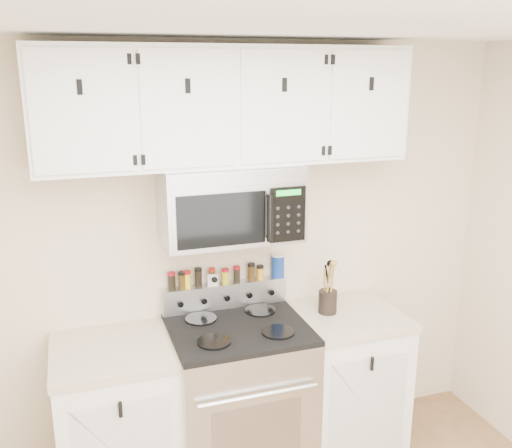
{
  "coord_description": "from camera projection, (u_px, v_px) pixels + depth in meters",
  "views": [
    {
      "loc": [
        -0.84,
        -1.37,
        2.36
      ],
      "look_at": [
        0.11,
        1.45,
        1.53
      ],
      "focal_mm": 40.0,
      "sensor_mm": 36.0,
      "label": 1
    }
  ],
  "objects": [
    {
      "name": "spice_jar_5",
      "position": [
        225.0,
        276.0,
        3.4
      ],
      "size": [
        0.04,
        0.04,
        0.09
      ],
      "color": "gold",
      "rests_on": "range"
    },
    {
      "name": "microwave",
      "position": [
        231.0,
        203.0,
        3.12
      ],
      "size": [
        0.76,
        0.44,
        0.42
      ],
      "color": "#9E9EA3",
      "rests_on": "back_wall"
    },
    {
      "name": "upper_cabinets",
      "position": [
        228.0,
        106.0,
        3.01
      ],
      "size": [
        2.0,
        0.35,
        0.62
      ],
      "color": "white",
      "rests_on": "back_wall"
    },
    {
      "name": "spice_jar_7",
      "position": [
        251.0,
        272.0,
        3.44
      ],
      "size": [
        0.04,
        0.04,
        0.11
      ],
      "color": "#402A0F",
      "rests_on": "range"
    },
    {
      "name": "range",
      "position": [
        239.0,
        399.0,
        3.31
      ],
      "size": [
        0.76,
        0.65,
        1.1
      ],
      "color": "#B7B7BA",
      "rests_on": "floor"
    },
    {
      "name": "spice_jar_8",
      "position": [
        260.0,
        272.0,
        3.46
      ],
      "size": [
        0.04,
        0.04,
        0.09
      ],
      "color": "orange",
      "rests_on": "range"
    },
    {
      "name": "base_cabinet_right",
      "position": [
        344.0,
        380.0,
        3.55
      ],
      "size": [
        0.64,
        0.62,
        0.92
      ],
      "color": "white",
      "rests_on": "floor"
    },
    {
      "name": "utensil_crock",
      "position": [
        328.0,
        300.0,
        3.41
      ],
      "size": [
        0.11,
        0.11,
        0.32
      ],
      "color": "black",
      "rests_on": "base_cabinet_right"
    },
    {
      "name": "spice_jar_2",
      "position": [
        187.0,
        279.0,
        3.32
      ],
      "size": [
        0.04,
        0.04,
        0.1
      ],
      "color": "yellow",
      "rests_on": "range"
    },
    {
      "name": "spice_jar_6",
      "position": [
        237.0,
        274.0,
        3.42
      ],
      "size": [
        0.04,
        0.04,
        0.1
      ],
      "color": "black",
      "rests_on": "range"
    },
    {
      "name": "spice_jar_0",
      "position": [
        172.0,
        281.0,
        3.3
      ],
      "size": [
        0.05,
        0.05,
        0.11
      ],
      "color": "black",
      "rests_on": "range"
    },
    {
      "name": "kitchen_timer",
      "position": [
        213.0,
        279.0,
        3.38
      ],
      "size": [
        0.08,
        0.07,
        0.07
      ],
      "primitive_type": "cube",
      "rotation": [
        0.0,
        0.0,
        -0.42
      ],
      "color": "silver",
      "rests_on": "range"
    },
    {
      "name": "spice_jar_4",
      "position": [
        212.0,
        276.0,
        3.37
      ],
      "size": [
        0.04,
        0.04,
        0.1
      ],
      "color": "#41230F",
      "rests_on": "range"
    },
    {
      "name": "base_cabinet_left",
      "position": [
        118.0,
        423.0,
        3.13
      ],
      "size": [
        0.64,
        0.62,
        0.92
      ],
      "color": "white",
      "rests_on": "floor"
    },
    {
      "name": "salt_canister",
      "position": [
        278.0,
        266.0,
        3.49
      ],
      "size": [
        0.08,
        0.08,
        0.15
      ],
      "color": "navy",
      "rests_on": "range"
    },
    {
      "name": "ceiling",
      "position": [
        394.0,
        10.0,
        1.47
      ],
      "size": [
        3.5,
        3.5,
        0.01
      ],
      "primitive_type": "cube",
      "color": "white",
      "rests_on": "back_wall"
    },
    {
      "name": "spice_jar_3",
      "position": [
        198.0,
        277.0,
        3.34
      ],
      "size": [
        0.04,
        0.04,
        0.11
      ],
      "color": "black",
      "rests_on": "range"
    },
    {
      "name": "spice_jar_1",
      "position": [
        182.0,
        280.0,
        3.31
      ],
      "size": [
        0.04,
        0.04,
        0.1
      ],
      "color": "#443010",
      "rests_on": "range"
    },
    {
      "name": "back_wall",
      "position": [
        223.0,
        258.0,
        3.4
      ],
      "size": [
        3.5,
        0.01,
        2.5
      ],
      "primitive_type": "cube",
      "color": "beige",
      "rests_on": "floor"
    }
  ]
}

